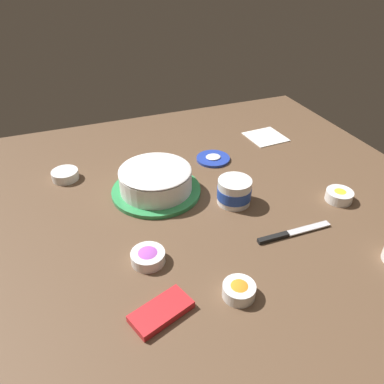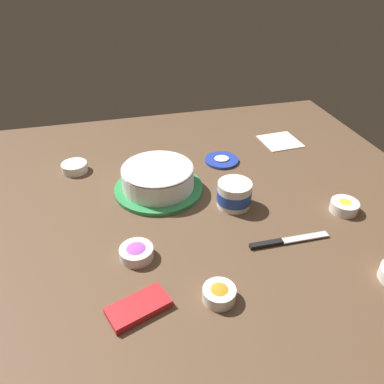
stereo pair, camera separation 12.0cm
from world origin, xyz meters
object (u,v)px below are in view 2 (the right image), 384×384
candy_box_lower (139,307)px  paper_napkin (280,141)px  sprinkle_bowl_yellow (344,206)px  frosted_cake (158,179)px  sprinkle_bowl_orange (219,293)px  sprinkle_bowl_rainbow (136,252)px  frosting_tub_lid (222,160)px  frosting_tub (234,194)px  spreading_knife (282,241)px  sprinkle_bowl_green (75,167)px

candy_box_lower → paper_napkin: bearing=-153.7°
candy_box_lower → sprinkle_bowl_yellow: bearing=178.6°
frosted_cake → paper_napkin: 0.60m
sprinkle_bowl_orange → paper_napkin: bearing=-124.6°
sprinkle_bowl_rainbow → sprinkle_bowl_orange: sprinkle_bowl_orange is taller
frosting_tub_lid → paper_napkin: bearing=-161.3°
frosted_cake → frosting_tub_lid: bearing=-153.4°
frosting_tub → sprinkle_bowl_orange: (0.16, 0.35, -0.02)m
sprinkle_bowl_yellow → sprinkle_bowl_rainbow: bearing=4.0°
frosted_cake → sprinkle_bowl_rainbow: 0.32m
frosting_tub_lid → spreading_knife: bearing=92.7°
sprinkle_bowl_rainbow → sprinkle_bowl_green: bearing=-72.0°
sprinkle_bowl_rainbow → frosted_cake: bearing=-110.4°
frosting_tub_lid → paper_napkin: size_ratio=0.85×
frosting_tub → sprinkle_bowl_green: bearing=-34.6°
spreading_knife → sprinkle_bowl_orange: bearing=31.8°
frosting_tub_lid → sprinkle_bowl_green: 0.55m
frosted_cake → sprinkle_bowl_yellow: bearing=154.6°
frosted_cake → sprinkle_bowl_yellow: size_ratio=3.46×
spreading_knife → sprinkle_bowl_orange: sprinkle_bowl_orange is taller
spreading_knife → sprinkle_bowl_green: (0.57, -0.54, 0.01)m
frosting_tub → sprinkle_bowl_rainbow: frosting_tub is taller
frosting_tub_lid → sprinkle_bowl_yellow: size_ratio=1.49×
sprinkle_bowl_rainbow → sprinkle_bowl_yellow: (-0.65, -0.05, 0.00)m
frosted_cake → sprinkle_bowl_green: bearing=-35.7°
frosting_tub_lid → candy_box_lower: candy_box_lower is taller
paper_napkin → sprinkle_bowl_yellow: bearing=88.2°
paper_napkin → sprinkle_bowl_rainbow: bearing=38.6°
sprinkle_bowl_rainbow → spreading_knife: bearing=173.7°
frosting_tub_lid → paper_napkin: 0.30m
paper_napkin → candy_box_lower: bearing=45.9°
frosting_tub → sprinkle_bowl_green: (0.49, -0.34, -0.03)m
frosted_cake → candy_box_lower: size_ratio=2.09×
frosting_tub → paper_napkin: 0.51m
frosting_tub_lid → sprinkle_bowl_green: size_ratio=1.38×
spreading_knife → sprinkle_bowl_rainbow: bearing=-6.3°
sprinkle_bowl_green → paper_napkin: sprinkle_bowl_green is taller
spreading_knife → sprinkle_bowl_green: bearing=-43.9°
frosted_cake → paper_napkin: frosted_cake is taller
frosting_tub_lid → sprinkle_bowl_orange: sprinkle_bowl_orange is taller
frosted_cake → sprinkle_bowl_green: (0.28, -0.20, -0.03)m
frosting_tub_lid → spreading_knife: (-0.02, 0.48, -0.00)m
sprinkle_bowl_rainbow → paper_napkin: size_ratio=0.61×
sprinkle_bowl_yellow → candy_box_lower: size_ratio=0.60×
frosting_tub → frosting_tub_lid: frosting_tub is taller
frosting_tub_lid → paper_napkin: (-0.29, -0.10, -0.00)m
paper_napkin → sprinkle_bowl_orange: bearing=55.4°
spreading_knife → sprinkle_bowl_yellow: 0.27m
frosted_cake → frosting_tub_lid: frosted_cake is taller
frosting_tub → sprinkle_bowl_yellow: (-0.32, 0.11, -0.02)m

